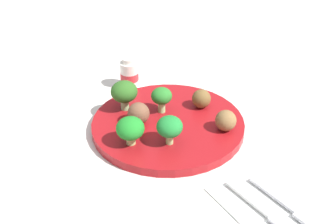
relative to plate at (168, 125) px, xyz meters
The scene contains 13 objects.
ground_plane 0.01m from the plate, ahead, with size 4.00×4.00×0.00m, color silver.
plate is the anchor object (origin of this frame).
broccoli_floret_front_right 0.05m from the plate, 161.59° to the left, with size 0.04×0.04×0.05m.
broccoli_floret_near_rim 0.10m from the plate, 80.99° to the right, with size 0.05×0.05×0.05m.
broccoli_floret_center 0.10m from the plate, 155.41° to the right, with size 0.05×0.05×0.06m.
broccoli_floret_back_left 0.08m from the plate, 36.07° to the right, with size 0.04×0.04×0.05m.
meatball_mid_left 0.06m from the plate, 123.09° to the right, with size 0.04×0.04×0.04m, color brown.
meatball_back_left 0.09m from the plate, 92.53° to the left, with size 0.04×0.04×0.04m, color brown.
meatball_front_left 0.11m from the plate, 37.20° to the left, with size 0.04×0.04×0.04m, color brown.
napkin 0.26m from the plate, ahead, with size 0.17×0.12×0.01m, color white.
fork 0.27m from the plate, ahead, with size 0.12×0.02×0.01m.
knife 0.26m from the plate, ahead, with size 0.15×0.02×0.01m.
yogurt_bottle 0.18m from the plate, 169.07° to the left, with size 0.04×0.04×0.07m.
Camera 1 is at (0.53, -0.42, 0.47)m, focal length 47.48 mm.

